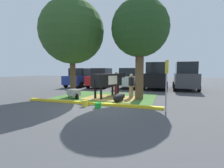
{
  "coord_description": "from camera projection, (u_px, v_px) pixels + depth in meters",
  "views": [
    {
      "loc": [
        3.48,
        -7.93,
        1.77
      ],
      "look_at": [
        -0.0,
        2.31,
        0.9
      ],
      "focal_mm": 26.73,
      "sensor_mm": 36.0,
      "label": 1
    }
  ],
  "objects": [
    {
      "name": "ground_plane",
      "position": [
        98.0,
        104.0,
        8.75
      ],
      "size": [
        80.0,
        80.0,
        0.0
      ],
      "primitive_type": "plane",
      "color": "#4C4C4F"
    },
    {
      "name": "grass_island",
      "position": [
        106.0,
        97.0,
        11.12
      ],
      "size": [
        6.41,
        4.64,
        0.02
      ],
      "primitive_type": "cube",
      "color": "#477A33",
      "rests_on": "ground"
    },
    {
      "name": "curb_yellow",
      "position": [
        89.0,
        103.0,
        8.78
      ],
      "size": [
        7.61,
        0.24,
        0.12
      ],
      "primitive_type": "cube",
      "color": "yellow",
      "rests_on": "ground"
    },
    {
      "name": "hay_bedding",
      "position": [
        110.0,
        98.0,
        10.64
      ],
      "size": [
        3.4,
        2.68,
        0.04
      ],
      "primitive_type": "cube",
      "rotation": [
        0.0,
        0.0,
        -0.09
      ],
      "color": "tan",
      "rests_on": "ground"
    },
    {
      "name": "shade_tree_left",
      "position": [
        72.0,
        32.0,
        11.15
      ],
      "size": [
        4.3,
        4.3,
        6.52
      ],
      "color": "#4C3823",
      "rests_on": "ground"
    },
    {
      "name": "shade_tree_right",
      "position": [
        140.0,
        29.0,
        9.98
      ],
      "size": [
        3.46,
        3.46,
        6.05
      ],
      "color": "brown",
      "rests_on": "ground"
    },
    {
      "name": "cow_holstein",
      "position": [
        108.0,
        80.0,
        10.92
      ],
      "size": [
        1.48,
        3.03,
        1.6
      ],
      "color": "black",
      "rests_on": "ground"
    },
    {
      "name": "calf_lying",
      "position": [
        119.0,
        98.0,
        9.48
      ],
      "size": [
        0.58,
        1.32,
        0.48
      ],
      "color": "black",
      "rests_on": "ground"
    },
    {
      "name": "person_handler",
      "position": [
        131.0,
        85.0,
        10.7
      ],
      "size": [
        0.34,
        0.53,
        1.57
      ],
      "color": "#9E7F5B",
      "rests_on": "ground"
    },
    {
      "name": "person_visitor_near",
      "position": [
        116.0,
        82.0,
        12.34
      ],
      "size": [
        0.51,
        0.34,
        1.67
      ],
      "color": "maroon",
      "rests_on": "ground"
    },
    {
      "name": "wheelbarrow",
      "position": [
        74.0,
        92.0,
        10.56
      ],
      "size": [
        1.46,
        1.24,
        0.63
      ],
      "color": "gray",
      "rests_on": "ground"
    },
    {
      "name": "parking_sign",
      "position": [
        167.0,
        76.0,
        7.02
      ],
      "size": [
        0.15,
        0.44,
        2.21
      ],
      "color": "#99999E",
      "rests_on": "ground"
    },
    {
      "name": "bucket_yellow",
      "position": [
        85.0,
        103.0,
        8.25
      ],
      "size": [
        0.27,
        0.27,
        0.32
      ],
      "color": "yellow",
      "rests_on": "ground"
    },
    {
      "name": "bucket_green",
      "position": [
        98.0,
        105.0,
        7.9
      ],
      "size": [
        0.34,
        0.34,
        0.25
      ],
      "color": "green",
      "rests_on": "ground"
    },
    {
      "name": "sedan_blue",
      "position": [
        80.0,
        78.0,
        18.49
      ],
      "size": [
        2.02,
        4.4,
        2.02
      ],
      "color": "navy",
      "rests_on": "ground"
    },
    {
      "name": "sedan_red",
      "position": [
        102.0,
        78.0,
        17.69
      ],
      "size": [
        2.02,
        4.4,
        2.02
      ],
      "color": "red",
      "rests_on": "ground"
    },
    {
      "name": "hatchback_white",
      "position": [
        129.0,
        78.0,
        17.01
      ],
      "size": [
        2.02,
        4.4,
        2.02
      ],
      "color": "silver",
      "rests_on": "ground"
    },
    {
      "name": "suv_black",
      "position": [
        156.0,
        76.0,
        16.09
      ],
      "size": [
        2.12,
        4.6,
        2.52
      ],
      "color": "black",
      "rests_on": "ground"
    },
    {
      "name": "suv_dark_grey",
      "position": [
        185.0,
        76.0,
        15.4
      ],
      "size": [
        2.12,
        4.6,
        2.52
      ],
      "color": "#3D3D42",
      "rests_on": "ground"
    }
  ]
}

